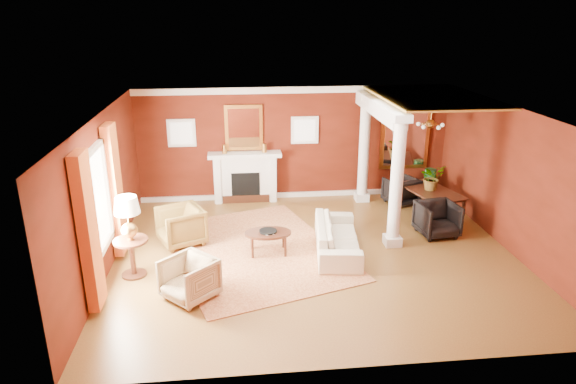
{
  "coord_description": "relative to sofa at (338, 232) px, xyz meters",
  "views": [
    {
      "loc": [
        -1.54,
        -9.27,
        4.7
      ],
      "look_at": [
        -0.48,
        0.64,
        1.15
      ],
      "focal_mm": 32.0,
      "sensor_mm": 36.0,
      "label": 1
    }
  ],
  "objects": [
    {
      "name": "column_back",
      "position": [
        1.22,
        2.86,
        1.01
      ],
      "size": [
        0.36,
        0.36,
        2.8
      ],
      "color": "white",
      "rests_on": "ground"
    },
    {
      "name": "ground",
      "position": [
        -0.48,
        -0.14,
        -0.42
      ],
      "size": [
        8.0,
        8.0,
        0.0
      ],
      "primitive_type": "plane",
      "color": "brown",
      "rests_on": "ground"
    },
    {
      "name": "flank_window_left",
      "position": [
        -3.33,
        3.33,
        1.38
      ],
      "size": [
        0.7,
        0.07,
        0.7
      ],
      "color": "white",
      "rests_on": "room_shell"
    },
    {
      "name": "sofa",
      "position": [
        0.0,
        0.0,
        0.0
      ],
      "size": [
        0.89,
        2.22,
        0.84
      ],
      "primitive_type": "imported",
      "rotation": [
        0.0,
        0.0,
        1.45
      ],
      "color": "beige",
      "rests_on": "ground"
    },
    {
      "name": "coffee_table",
      "position": [
        -1.42,
        0.04,
        0.01
      ],
      "size": [
        0.94,
        0.94,
        0.48
      ],
      "rotation": [
        0.0,
        0.0,
        -0.38
      ],
      "color": "black",
      "rests_on": "ground"
    },
    {
      "name": "armchair_stripe",
      "position": [
        -2.88,
        -1.53,
        -0.02
      ],
      "size": [
        1.08,
        1.08,
        0.81
      ],
      "primitive_type": "imported",
      "rotation": [
        0.0,
        0.0,
        -0.79
      ],
      "color": "tan",
      "rests_on": "ground"
    },
    {
      "name": "potted_plant",
      "position": [
        2.66,
        1.87,
        0.75
      ],
      "size": [
        0.73,
        0.77,
        0.48
      ],
      "primitive_type": "imported",
      "rotation": [
        0.0,
        0.0,
        0.34
      ],
      "color": "#26591E",
      "rests_on": "dining_table"
    },
    {
      "name": "armchair_leopard",
      "position": [
        -3.22,
        0.7,
        0.02
      ],
      "size": [
        1.09,
        1.12,
        0.89
      ],
      "primitive_type": "imported",
      "rotation": [
        0.0,
        0.0,
        -1.15
      ],
      "color": "black",
      "rests_on": "ground"
    },
    {
      "name": "overmantel_mirror",
      "position": [
        -1.78,
        3.32,
        1.48
      ],
      "size": [
        0.95,
        0.07,
        1.15
      ],
      "color": "gold",
      "rests_on": "fireplace"
    },
    {
      "name": "crown_trim",
      "position": [
        -0.48,
        3.32,
        2.4
      ],
      "size": [
        8.0,
        0.08,
        0.16
      ],
      "primitive_type": "cube",
      "color": "white",
      "rests_on": "room_shell"
    },
    {
      "name": "coffee_book",
      "position": [
        -1.5,
        -0.03,
        0.17
      ],
      "size": [
        0.18,
        0.05,
        0.24
      ],
      "primitive_type": "imported",
      "rotation": [
        0.0,
        0.0,
        0.19
      ],
      "color": "black",
      "rests_on": "coffee_table"
    },
    {
      "name": "green_urn",
      "position": [
        3.02,
        2.86,
        -0.11
      ],
      "size": [
        0.34,
        0.34,
        0.8
      ],
      "color": "#133C1C",
      "rests_on": "ground"
    },
    {
      "name": "room_shell",
      "position": [
        -0.48,
        -0.14,
        1.6
      ],
      "size": [
        8.04,
        7.04,
        2.92
      ],
      "color": "#5F1A0D",
      "rests_on": "ground"
    },
    {
      "name": "dining_table",
      "position": [
        2.69,
        1.85,
        0.05
      ],
      "size": [
        1.0,
        1.77,
        0.93
      ],
      "primitive_type": "imported",
      "rotation": [
        0.0,
        0.0,
        1.83
      ],
      "color": "black",
      "rests_on": "ground"
    },
    {
      "name": "left_window",
      "position": [
        -4.38,
        -0.74,
        1.0
      ],
      "size": [
        0.21,
        2.55,
        2.6
      ],
      "color": "white",
      "rests_on": "room_shell"
    },
    {
      "name": "amber_ceiling",
      "position": [
        2.37,
        1.61,
        2.45
      ],
      "size": [
        2.3,
        3.4,
        0.04
      ],
      "primitive_type": "cube",
      "color": "gold",
      "rests_on": "room_shell"
    },
    {
      "name": "fireplace",
      "position": [
        -1.78,
        3.18,
        0.22
      ],
      "size": [
        1.85,
        0.42,
        1.29
      ],
      "color": "white",
      "rests_on": "ground"
    },
    {
      "name": "flank_window_right",
      "position": [
        -0.23,
        3.33,
        1.38
      ],
      "size": [
        0.7,
        0.07,
        0.7
      ],
      "color": "white",
      "rests_on": "room_shell"
    },
    {
      "name": "header_beam",
      "position": [
        1.22,
        1.76,
        2.2
      ],
      "size": [
        0.3,
        3.2,
        0.32
      ],
      "primitive_type": "cube",
      "color": "white",
      "rests_on": "column_front"
    },
    {
      "name": "base_trim",
      "position": [
        -0.48,
        3.32,
        -0.36
      ],
      "size": [
        8.0,
        0.08,
        0.12
      ],
      "primitive_type": "cube",
      "color": "white",
      "rests_on": "ground"
    },
    {
      "name": "dining_chair_near",
      "position": [
        2.33,
        0.55,
        -0.01
      ],
      "size": [
        0.89,
        0.84,
        0.82
      ],
      "primitive_type": "imported",
      "rotation": [
        0.0,
        0.0,
        0.13
      ],
      "color": "black",
      "rests_on": "ground"
    },
    {
      "name": "dining_mirror",
      "position": [
        2.42,
        3.32,
        1.13
      ],
      "size": [
        1.3,
        0.07,
        1.7
      ],
      "color": "gold",
      "rests_on": "room_shell"
    },
    {
      "name": "dining_chair_far",
      "position": [
        2.16,
        2.56,
        -0.05
      ],
      "size": [
        0.93,
        0.9,
        0.75
      ],
      "primitive_type": "imported",
      "rotation": [
        0.0,
        0.0,
        3.52
      ],
      "color": "black",
      "rests_on": "ground"
    },
    {
      "name": "rug",
      "position": [
        -1.7,
        0.2,
        -0.41
      ],
      "size": [
        4.33,
        5.02,
        0.02
      ],
      "primitive_type": "cube",
      "rotation": [
        0.0,
        0.0,
        0.31
      ],
      "color": "maroon",
      "rests_on": "ground"
    },
    {
      "name": "column_front",
      "position": [
        1.22,
        0.16,
        1.01
      ],
      "size": [
        0.36,
        0.36,
        2.8
      ],
      "color": "white",
      "rests_on": "ground"
    },
    {
      "name": "chandelier",
      "position": [
        2.42,
        1.66,
        1.83
      ],
      "size": [
        0.6,
        0.62,
        0.75
      ],
      "color": "#B28138",
      "rests_on": "room_shell"
    },
    {
      "name": "side_table",
      "position": [
        -3.98,
        -0.61,
        0.64
      ],
      "size": [
        0.63,
        0.63,
        1.57
      ],
      "rotation": [
        0.0,
        0.0,
        -0.4
      ],
      "color": "black",
      "rests_on": "ground"
    }
  ]
}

